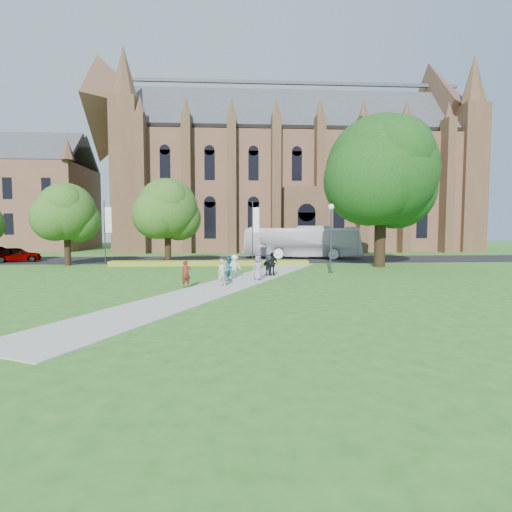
{
  "coord_description": "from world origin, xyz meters",
  "views": [
    {
      "loc": [
        0.01,
        -23.34,
        3.41
      ],
      "look_at": [
        1.57,
        2.55,
        1.6
      ],
      "focal_mm": 28.0,
      "sensor_mm": 36.0,
      "label": 1
    }
  ],
  "objects": [
    {
      "name": "pedestrian_3",
      "position": [
        2.85,
        4.82,
        0.87
      ],
      "size": [
        1.05,
        0.7,
        1.66
      ],
      "primitive_type": "imported",
      "rotation": [
        0.0,
        0.0,
        0.32
      ],
      "color": "black",
      "rests_on": "footpath"
    },
    {
      "name": "pedestrian_1",
      "position": [
        -0.15,
        2.11,
        0.81
      ],
      "size": [
        0.89,
        0.94,
        1.54
      ],
      "primitive_type": "imported",
      "rotation": [
        0.0,
        0.0,
        1.0
      ],
      "color": "#1A6784",
      "rests_on": "footpath"
    },
    {
      "name": "banner_pole_1",
      "position": [
        -11.89,
        15.2,
        3.39
      ],
      "size": [
        0.7,
        0.1,
        6.0
      ],
      "color": "#38383D",
      "rests_on": "ground"
    },
    {
      "name": "street_tree_0",
      "position": [
        -15.0,
        14.0,
        4.87
      ],
      "size": [
        5.2,
        5.2,
        7.5
      ],
      "color": "#332114",
      "rests_on": "ground"
    },
    {
      "name": "road",
      "position": [
        0.0,
        20.0,
        0.01
      ],
      "size": [
        160.0,
        10.0,
        0.02
      ],
      "primitive_type": "cube",
      "color": "black",
      "rests_on": "ground"
    },
    {
      "name": "streetlamp",
      "position": [
        7.5,
        6.5,
        3.3
      ],
      "size": [
        0.44,
        0.44,
        5.24
      ],
      "color": "#38383D",
      "rests_on": "ground"
    },
    {
      "name": "banner_pole_0",
      "position": [
        2.11,
        15.2,
        3.39
      ],
      "size": [
        0.7,
        0.1,
        6.0
      ],
      "color": "#38383D",
      "rests_on": "ground"
    },
    {
      "name": "pedestrian_0",
      "position": [
        -2.61,
        -0.53,
        0.81
      ],
      "size": [
        0.67,
        0.61,
        1.54
      ],
      "primitive_type": "imported",
      "rotation": [
        0.0,
        0.0,
        0.54
      ],
      "color": "maroon",
      "rests_on": "footpath"
    },
    {
      "name": "car_0",
      "position": [
        -21.68,
        18.12,
        0.77
      ],
      "size": [
        4.77,
        3.17,
        1.51
      ],
      "primitive_type": "imported",
      "rotation": [
        0.0,
        0.0,
        1.91
      ],
      "color": "gray",
      "rests_on": "road"
    },
    {
      "name": "flower_hedge",
      "position": [
        -2.0,
        13.2,
        0.23
      ],
      "size": [
        18.0,
        1.4,
        0.45
      ],
      "primitive_type": "cube",
      "color": "gold",
      "rests_on": "ground"
    },
    {
      "name": "footpath",
      "position": [
        0.0,
        1.0,
        0.02
      ],
      "size": [
        15.58,
        28.54,
        0.04
      ],
      "primitive_type": "cube",
      "rotation": [
        0.0,
        0.0,
        -0.44
      ],
      "color": "#B2B2A8",
      "rests_on": "ground"
    },
    {
      "name": "pedestrian_4",
      "position": [
        1.7,
        2.32,
        0.84
      ],
      "size": [
        0.92,
        0.8,
        1.6
      ],
      "primitive_type": "imported",
      "rotation": [
        0.0,
        0.0,
        0.45
      ],
      "color": "gray",
      "rests_on": "footpath"
    },
    {
      "name": "tour_coach",
      "position": [
        7.94,
        21.4,
        1.85
      ],
      "size": [
        13.47,
        5.89,
        3.65
      ],
      "primitive_type": "imported",
      "rotation": [
        0.0,
        0.0,
        1.35
      ],
      "color": "silver",
      "rests_on": "road"
    },
    {
      "name": "building_west",
      "position": [
        -34.0,
        42.0,
        9.21
      ],
      "size": [
        22.0,
        14.0,
        18.3
      ],
      "color": "brown",
      "rests_on": "ground"
    },
    {
      "name": "pedestrian_5",
      "position": [
        2.59,
        4.69,
        0.81
      ],
      "size": [
        1.32,
        1.34,
        1.54
      ],
      "primitive_type": "imported",
      "rotation": [
        0.0,
        0.0,
        0.8
      ],
      "color": "#2B2B33",
      "rests_on": "footpath"
    },
    {
      "name": "parasol",
      "position": [
        1.88,
        2.42,
        1.96
      ],
      "size": [
        0.94,
        0.94,
        0.66
      ],
      "primitive_type": "imported",
      "rotation": [
        0.0,
        0.0,
        -0.31
      ],
      "color": "#C38A8F",
      "rests_on": "pedestrian_4"
    },
    {
      "name": "pedestrian_6",
      "position": [
        -0.54,
        -0.33,
        0.83
      ],
      "size": [
        0.67,
        0.55,
        1.58
      ],
      "primitive_type": "imported",
      "rotation": [
        0.0,
        0.0,
        0.35
      ],
      "color": "#AFA391",
      "rests_on": "footpath"
    },
    {
      "name": "large_tree",
      "position": [
        13.0,
        11.0,
        8.37
      ],
      "size": [
        9.6,
        9.6,
        13.2
      ],
      "color": "#332114",
      "rests_on": "ground"
    },
    {
      "name": "ground",
      "position": [
        0.0,
        0.0,
        0.0
      ],
      "size": [
        160.0,
        160.0,
        0.0
      ],
      "primitive_type": "plane",
      "color": "#295F1C",
      "rests_on": "ground"
    },
    {
      "name": "street_tree_1",
      "position": [
        -6.0,
        14.5,
        5.22
      ],
      "size": [
        5.6,
        5.6,
        8.05
      ],
      "color": "#332114",
      "rests_on": "ground"
    },
    {
      "name": "cathedral",
      "position": [
        10.0,
        39.73,
        12.98
      ],
      "size": [
        52.6,
        18.25,
        28.0
      ],
      "color": "brown",
      "rests_on": "ground"
    },
    {
      "name": "pedestrian_2",
      "position": [
        0.18,
        3.75,
        0.82
      ],
      "size": [
        1.16,
        1.04,
        1.56
      ],
      "primitive_type": "imported",
      "rotation": [
        0.0,
        0.0,
        0.59
      ],
      "color": "white",
      "rests_on": "footpath"
    }
  ]
}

